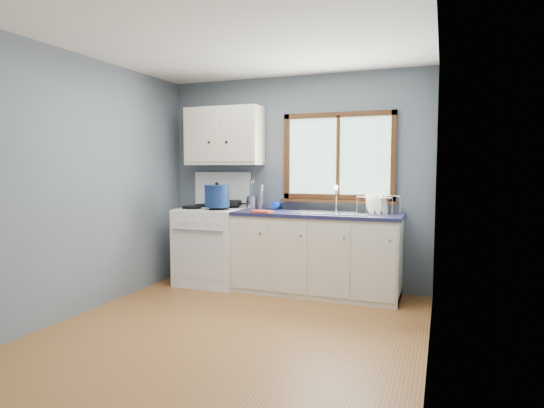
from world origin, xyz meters
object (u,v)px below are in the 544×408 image
(gas_range, at_px, (212,243))
(sink, at_px, (332,218))
(utensil_crock, at_px, (251,202))
(skillet, at_px, (231,203))
(thermos, at_px, (261,197))
(stockpot, at_px, (217,196))
(dish_rack, at_px, (378,209))
(base_cabinets, at_px, (316,257))

(gas_range, distance_m, sink, 1.53)
(sink, distance_m, utensil_crock, 1.06)
(sink, xyz_separation_m, skillet, (-1.29, 0.11, 0.13))
(utensil_crock, bearing_deg, thermos, 5.42)
(skillet, bearing_deg, stockpot, -78.42)
(dish_rack, bearing_deg, sink, -162.92)
(gas_range, distance_m, stockpot, 0.65)
(skillet, relative_size, thermos, 1.49)
(gas_range, relative_size, stockpot, 4.19)
(sink, distance_m, skillet, 1.30)
(stockpot, bearing_deg, sink, 8.42)
(sink, relative_size, stockpot, 2.59)
(gas_range, relative_size, dish_rack, 3.01)
(base_cabinets, xyz_separation_m, sink, (0.18, -0.00, 0.45))
(base_cabinets, distance_m, stockpot, 1.34)
(utensil_crock, bearing_deg, sink, -8.96)
(gas_range, distance_m, dish_rack, 2.03)
(stockpot, xyz_separation_m, thermos, (0.40, 0.37, -0.03))
(base_cabinets, distance_m, dish_rack, 0.88)
(gas_range, bearing_deg, base_cabinets, 0.82)
(gas_range, height_order, utensil_crock, gas_range)
(gas_range, bearing_deg, skillet, 33.55)
(base_cabinets, relative_size, sink, 2.20)
(skillet, relative_size, dish_rack, 0.96)
(gas_range, distance_m, thermos, 0.83)
(thermos, bearing_deg, dish_rack, -5.05)
(base_cabinets, relative_size, thermos, 6.35)
(sink, xyz_separation_m, stockpot, (-1.32, -0.19, 0.23))
(dish_rack, bearing_deg, base_cabinets, -164.53)
(stockpot, distance_m, dish_rack, 1.82)
(base_cabinets, bearing_deg, stockpot, -170.25)
(stockpot, relative_size, utensil_crock, 0.82)
(thermos, height_order, dish_rack, thermos)
(stockpot, height_order, dish_rack, stockpot)
(base_cabinets, xyz_separation_m, dish_rack, (0.67, 0.05, 0.57))
(skillet, xyz_separation_m, dish_rack, (1.78, -0.06, -0.01))
(base_cabinets, xyz_separation_m, stockpot, (-1.14, -0.20, 0.68))
(sink, xyz_separation_m, utensil_crock, (-1.04, 0.16, 0.14))
(base_cabinets, relative_size, skillet, 4.25)
(utensil_crock, bearing_deg, stockpot, -127.96)
(gas_range, distance_m, base_cabinets, 1.31)
(thermos, distance_m, dish_rack, 1.42)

